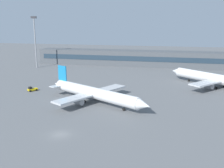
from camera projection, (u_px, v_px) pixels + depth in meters
ground_plane at (104, 91)px, 98.40m from camera, size 400.00×400.00×0.00m
terminal_building at (130, 58)px, 156.78m from camera, size 112.93×12.13×9.00m
airplane_near at (95, 93)px, 83.66m from camera, size 38.37×27.84×10.38m
airplane_mid at (216, 79)px, 103.85m from camera, size 36.21×32.80×11.18m
baggage_tug_yellow at (32, 89)px, 98.51m from camera, size 3.41×3.76×1.75m
floodlight_tower_west at (35, 39)px, 146.67m from camera, size 3.20×0.80×28.69m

